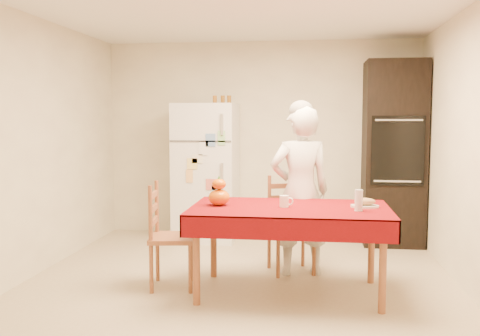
% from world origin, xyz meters
% --- Properties ---
extents(floor, '(4.50, 4.50, 0.00)m').
position_xyz_m(floor, '(0.00, 0.00, 0.00)').
color(floor, tan).
rests_on(floor, ground).
extents(room_shell, '(4.02, 4.52, 2.51)m').
position_xyz_m(room_shell, '(0.00, 0.00, 1.62)').
color(room_shell, '#F1EACB').
rests_on(room_shell, ground).
extents(refrigerator, '(0.75, 0.74, 1.70)m').
position_xyz_m(refrigerator, '(-0.65, 1.88, 0.85)').
color(refrigerator, white).
rests_on(refrigerator, floor).
extents(oven_cabinet, '(0.70, 0.62, 2.20)m').
position_xyz_m(oven_cabinet, '(1.63, 1.93, 1.10)').
color(oven_cabinet, black).
rests_on(oven_cabinet, floor).
extents(dining_table, '(1.70, 1.00, 0.76)m').
position_xyz_m(dining_table, '(0.47, -0.09, 0.69)').
color(dining_table, brown).
rests_on(dining_table, floor).
extents(chair_far, '(0.53, 0.51, 0.95)m').
position_xyz_m(chair_far, '(0.44, 0.62, 0.51)').
color(chair_far, brown).
rests_on(chair_far, floor).
extents(chair_left, '(0.45, 0.47, 0.95)m').
position_xyz_m(chair_left, '(-0.64, -0.06, 0.51)').
color(chair_left, brown).
rests_on(chair_left, floor).
extents(seated_woman, '(0.68, 0.54, 1.63)m').
position_xyz_m(seated_woman, '(0.55, 0.50, 0.82)').
color(seated_woman, silver).
rests_on(seated_woman, floor).
extents(coffee_mug, '(0.08, 0.08, 0.10)m').
position_xyz_m(coffee_mug, '(0.42, -0.11, 0.81)').
color(coffee_mug, white).
rests_on(coffee_mug, dining_table).
extents(pumpkin_lower, '(0.19, 0.19, 0.14)m').
position_xyz_m(pumpkin_lower, '(-0.15, -0.09, 0.83)').
color(pumpkin_lower, '#DC4705').
rests_on(pumpkin_lower, dining_table).
extents(pumpkin_upper, '(0.12, 0.12, 0.09)m').
position_xyz_m(pumpkin_upper, '(-0.15, -0.09, 0.95)').
color(pumpkin_upper, '#C93904').
rests_on(pumpkin_upper, pumpkin_lower).
extents(wine_glass, '(0.07, 0.07, 0.18)m').
position_xyz_m(wine_glass, '(1.04, -0.21, 0.85)').
color(wine_glass, silver).
rests_on(wine_glass, dining_table).
extents(bread_plate, '(0.24, 0.24, 0.02)m').
position_xyz_m(bread_plate, '(1.11, -0.03, 0.77)').
color(bread_plate, silver).
rests_on(bread_plate, dining_table).
extents(bread_loaf, '(0.18, 0.10, 0.06)m').
position_xyz_m(bread_loaf, '(1.11, -0.03, 0.81)').
color(bread_loaf, '#9B804C').
rests_on(bread_loaf, bread_plate).
extents(spice_jar_left, '(0.05, 0.05, 0.10)m').
position_xyz_m(spice_jar_left, '(-0.55, 1.93, 1.75)').
color(spice_jar_left, '#9A5C1C').
rests_on(spice_jar_left, refrigerator).
extents(spice_jar_mid, '(0.05, 0.05, 0.10)m').
position_xyz_m(spice_jar_mid, '(-0.45, 1.93, 1.75)').
color(spice_jar_mid, brown).
rests_on(spice_jar_mid, refrigerator).
extents(spice_jar_right, '(0.05, 0.05, 0.10)m').
position_xyz_m(spice_jar_right, '(-0.37, 1.93, 1.75)').
color(spice_jar_right, '#8D5719').
rests_on(spice_jar_right, refrigerator).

